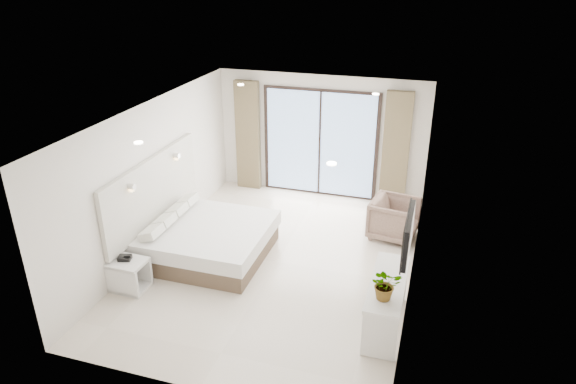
% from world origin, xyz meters
% --- Properties ---
extents(ground, '(6.20, 6.20, 0.00)m').
position_xyz_m(ground, '(0.00, 0.00, 0.00)').
color(ground, beige).
rests_on(ground, ground).
extents(room_shell, '(4.62, 6.22, 2.72)m').
position_xyz_m(room_shell, '(-0.20, 0.71, 1.58)').
color(room_shell, silver).
rests_on(room_shell, ground).
extents(bed, '(2.10, 2.00, 0.72)m').
position_xyz_m(bed, '(-1.26, -0.13, 0.31)').
color(bed, brown).
rests_on(bed, ground).
extents(nightstand, '(0.58, 0.48, 0.51)m').
position_xyz_m(nightstand, '(-2.01, -1.46, 0.26)').
color(nightstand, silver).
rests_on(nightstand, ground).
extents(phone, '(0.23, 0.20, 0.07)m').
position_xyz_m(phone, '(-2.07, -1.43, 0.55)').
color(phone, black).
rests_on(phone, nightstand).
extents(console_desk, '(0.48, 1.54, 0.77)m').
position_xyz_m(console_desk, '(2.04, -1.19, 0.56)').
color(console_desk, silver).
rests_on(console_desk, ground).
extents(plant, '(0.52, 0.55, 0.34)m').
position_xyz_m(plant, '(2.04, -1.60, 0.94)').
color(plant, '#33662D').
rests_on(plant, console_desk).
extents(armchair, '(0.90, 0.94, 0.86)m').
position_xyz_m(armchair, '(1.85, 1.53, 0.43)').
color(armchair, '#856757').
rests_on(armchair, ground).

